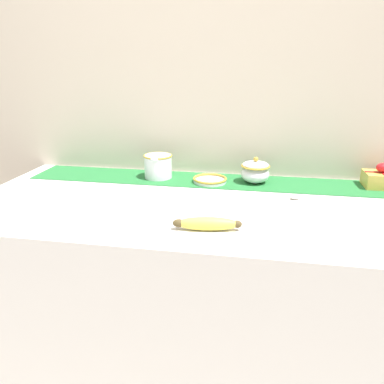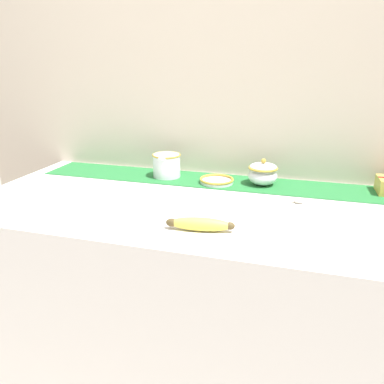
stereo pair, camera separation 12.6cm
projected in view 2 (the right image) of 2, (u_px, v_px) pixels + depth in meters
countertop at (194, 308)px, 1.46m from camera, size 1.59×0.75×0.89m
back_wall at (220, 101)px, 1.58m from camera, size 2.39×0.04×2.40m
table_runner at (211, 181)px, 1.55m from camera, size 1.46×0.21×0.00m
cream_pitcher at (167, 164)px, 1.59m from camera, size 0.12×0.14×0.10m
sugar_bowl at (263, 173)px, 1.48m from camera, size 0.12×0.12×0.11m
small_dish at (217, 180)px, 1.52m from camera, size 0.14×0.14×0.02m
banana at (200, 224)px, 1.09m from camera, size 0.20×0.07×0.04m
spoon at (294, 202)px, 1.31m from camera, size 0.18×0.03×0.01m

